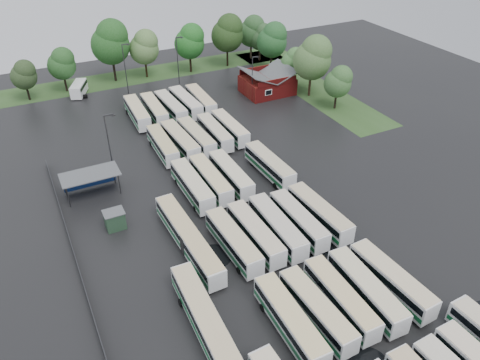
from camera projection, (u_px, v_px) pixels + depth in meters
name	position (u px, v px, depth m)	size (l,w,h in m)	color
ground	(269.00, 247.00, 59.03)	(160.00, 160.00, 0.00)	black
brick_building	(267.00, 85.00, 98.76)	(10.07, 8.60, 5.39)	maroon
wash_shed	(90.00, 176.00, 67.28)	(8.20, 4.20, 3.58)	#2D2D30
utility_hut	(115.00, 220.00, 61.58)	(2.70, 2.20, 2.62)	#1E3824
grass_strip_north	(137.00, 76.00, 107.91)	(80.00, 10.00, 0.01)	#2A4A1E
grass_strip_east	(306.00, 85.00, 103.57)	(10.00, 50.00, 0.01)	#2A4A1E
west_fence	(76.00, 260.00, 56.32)	(0.10, 50.00, 1.20)	#2D2D30
bus_r1c0	(290.00, 321.00, 47.30)	(2.70, 11.47, 3.18)	silver
bus_r1c1	(317.00, 310.00, 48.52)	(2.67, 11.07, 3.06)	silver
bus_r1c2	(340.00, 298.00, 49.83)	(2.58, 11.12, 3.08)	silver
bus_r1c3	(366.00, 290.00, 50.76)	(2.86, 11.51, 3.18)	silver
bus_r1c4	(391.00, 280.00, 52.00)	(2.98, 11.49, 3.17)	silver
bus_r2c0	(233.00, 241.00, 57.40)	(2.69, 11.31, 3.13)	silver
bus_r2c1	(255.00, 233.00, 58.62)	(2.55, 11.34, 3.15)	silver
bus_r2c2	(277.00, 227.00, 59.67)	(2.71, 11.64, 3.23)	silver
bus_r2c3	(298.00, 220.00, 60.91)	(2.37, 11.09, 3.09)	silver
bus_r2c4	(319.00, 213.00, 62.08)	(2.96, 11.57, 3.19)	silver
bus_r3c0	(192.00, 185.00, 67.44)	(2.49, 11.60, 3.23)	silver
bus_r3c1	(210.00, 179.00, 68.83)	(2.44, 11.31, 3.15)	silver
bus_r3c2	(231.00, 174.00, 69.97)	(2.43, 11.27, 3.13)	silver
bus_r3c4	(269.00, 165.00, 72.14)	(2.74, 11.50, 3.18)	silver
bus_r4c0	(163.00, 145.00, 77.48)	(2.62, 11.10, 3.07)	silver
bus_r4c1	(180.00, 141.00, 78.48)	(2.96, 11.73, 3.24)	silver
bus_r4c2	(196.00, 137.00, 79.70)	(2.79, 11.44, 3.16)	silver
bus_r4c3	(215.00, 132.00, 81.16)	(2.52, 11.13, 3.09)	silver
bus_r4c4	(230.00, 128.00, 82.60)	(2.45, 11.09, 3.08)	silver
bus_r5c0	(137.00, 113.00, 87.65)	(2.94, 11.64, 3.21)	silver
bus_r5c1	(154.00, 110.00, 88.83)	(2.74, 11.33, 3.13)	silver
bus_r5c2	(171.00, 107.00, 89.83)	(2.84, 11.51, 3.18)	silver
bus_r5c3	(186.00, 103.00, 91.37)	(2.83, 11.64, 3.22)	silver
bus_r5c4	(201.00, 100.00, 92.31)	(2.78, 11.48, 3.17)	silver
artic_bus_west_b	(188.00, 239.00, 57.82)	(2.83, 16.83, 3.11)	silver
artic_bus_west_c	(209.00, 328.00, 46.56)	(2.90, 16.92, 3.13)	silver
minibus	(79.00, 88.00, 98.01)	(4.51, 6.43, 2.64)	white
tree_north_0	(24.00, 74.00, 93.75)	(5.14, 5.14, 8.52)	black
tree_north_1	(62.00, 63.00, 97.19)	(5.77, 5.77, 9.56)	black
tree_north_2	(111.00, 42.00, 100.60)	(8.31, 8.31, 13.77)	black
tree_north_3	(145.00, 47.00, 103.53)	(6.59, 6.59, 10.91)	black
tree_north_4	(190.00, 41.00, 106.04)	(6.84, 6.84, 11.33)	black
tree_north_5	(228.00, 33.00, 109.06)	(7.49, 7.49, 12.41)	black
tree_north_6	(252.00, 31.00, 114.05)	(6.49, 6.49, 10.76)	#3D3122
tree_east_0	(339.00, 81.00, 90.19)	(5.33, 5.33, 8.83)	black
tree_east_1	(313.00, 57.00, 94.03)	(7.74, 7.74, 12.82)	#372619
tree_east_2	(294.00, 61.00, 100.48)	(5.09, 5.09, 8.42)	black
tree_east_3	(273.00, 40.00, 106.66)	(6.92, 6.92, 11.47)	black
tree_east_4	(261.00, 37.00, 113.47)	(5.61, 5.57, 9.22)	black
lamp_post_ne	(253.00, 75.00, 93.99)	(1.40, 0.27, 9.07)	#2D2D30
lamp_post_nw	(110.00, 143.00, 68.87)	(1.65, 0.32, 10.70)	#2D2D30
lamp_post_back_w	(125.00, 66.00, 95.94)	(1.64, 0.32, 10.64)	#2D2D30
lamp_post_back_e	(178.00, 58.00, 99.60)	(1.65, 0.32, 10.71)	#2D2D30
puddle_2	(214.00, 256.00, 57.65)	(4.52, 4.52, 0.01)	black
puddle_3	(318.00, 248.00, 58.90)	(4.22, 4.22, 0.01)	black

